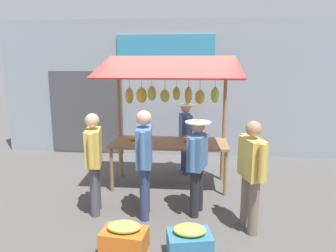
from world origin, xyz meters
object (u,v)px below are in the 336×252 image
(shopper_with_shopping_bag, at_px, (251,169))
(produce_crate_near, at_px, (190,243))
(shopper_in_striped_shirt, at_px, (197,160))
(shopper_with_ponytail, at_px, (94,157))
(shopper_in_grey_tee, at_px, (144,156))
(vendor_with_sunhat, at_px, (185,133))
(produce_crate_side, at_px, (124,238))
(market_stall, at_px, (169,106))

(shopper_with_shopping_bag, relative_size, produce_crate_near, 2.68)
(shopper_in_striped_shirt, bearing_deg, shopper_with_ponytail, 109.50)
(shopper_in_grey_tee, xyz_separation_m, shopper_with_ponytail, (0.81, -0.06, -0.05))
(shopper_in_striped_shirt, distance_m, shopper_with_ponytail, 1.61)
(shopper_in_striped_shirt, bearing_deg, vendor_with_sunhat, 23.53)
(shopper_in_grey_tee, xyz_separation_m, shopper_in_striped_shirt, (-0.80, -0.16, -0.09))
(shopper_with_shopping_bag, bearing_deg, produce_crate_side, 97.13)
(shopper_in_striped_shirt, xyz_separation_m, shopper_with_shopping_bag, (-0.75, 0.44, 0.03))
(shopper_in_grey_tee, relative_size, shopper_with_ponytail, 1.04)
(vendor_with_sunhat, relative_size, shopper_in_grey_tee, 0.91)
(shopper_with_ponytail, bearing_deg, shopper_in_grey_tee, -106.01)
(shopper_in_striped_shirt, bearing_deg, shopper_with_shopping_bag, -104.19)
(produce_crate_near, bearing_deg, vendor_with_sunhat, -86.98)
(shopper_with_ponytail, bearing_deg, vendor_with_sunhat, -46.58)
(shopper_in_striped_shirt, xyz_separation_m, shopper_with_ponytail, (1.61, 0.10, 0.04))
(produce_crate_side, bearing_deg, shopper_in_grey_tee, -96.84)
(market_stall, height_order, produce_crate_side, market_stall)
(market_stall, height_order, vendor_with_sunhat, market_stall)
(market_stall, height_order, shopper_with_ponytail, market_stall)
(shopper_in_grey_tee, distance_m, shopper_with_shopping_bag, 1.58)
(shopper_in_grey_tee, distance_m, produce_crate_side, 1.25)
(shopper_in_grey_tee, distance_m, produce_crate_near, 1.47)
(vendor_with_sunhat, height_order, produce_crate_side, vendor_with_sunhat)
(vendor_with_sunhat, relative_size, produce_crate_side, 2.51)
(shopper_in_striped_shirt, distance_m, shopper_with_shopping_bag, 0.87)
(shopper_in_striped_shirt, distance_m, produce_crate_side, 1.61)
(shopper_in_grey_tee, height_order, shopper_in_striped_shirt, shopper_in_grey_tee)
(shopper_with_ponytail, relative_size, produce_crate_near, 2.70)
(produce_crate_near, xyz_separation_m, produce_crate_side, (0.83, -0.07, -0.02))
(vendor_with_sunhat, distance_m, produce_crate_side, 3.14)
(shopper_in_striped_shirt, height_order, shopper_with_ponytail, shopper_with_ponytail)
(shopper_in_grey_tee, xyz_separation_m, shopper_with_shopping_bag, (-1.55, 0.28, -0.06))
(vendor_with_sunhat, height_order, shopper_in_striped_shirt, vendor_with_sunhat)
(shopper_in_striped_shirt, bearing_deg, produce_crate_near, -168.22)
(shopper_in_grey_tee, bearing_deg, market_stall, -16.78)
(produce_crate_side, bearing_deg, shopper_with_shopping_bag, -157.84)
(shopper_with_ponytail, height_order, produce_crate_near, shopper_with_ponytail)
(shopper_in_grey_tee, height_order, shopper_with_shopping_bag, shopper_in_grey_tee)
(shopper_with_ponytail, relative_size, shopper_with_shopping_bag, 1.01)
(produce_crate_side, bearing_deg, produce_crate_near, 175.28)
(shopper_in_grey_tee, distance_m, shopper_in_striped_shirt, 0.82)
(shopper_with_shopping_bag, relative_size, produce_crate_side, 2.63)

